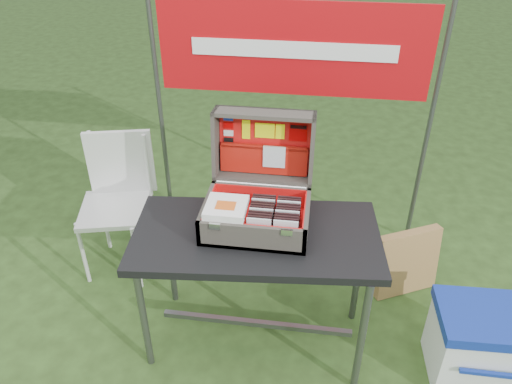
# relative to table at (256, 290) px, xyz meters

# --- Properties ---
(ground) EXTENTS (80.00, 80.00, 0.00)m
(ground) POSITION_rel_table_xyz_m (0.07, -0.06, -0.37)
(ground) COLOR #263A16
(ground) RESTS_ON ground
(table) EXTENTS (1.22, 0.69, 0.73)m
(table) POSITION_rel_table_xyz_m (0.00, 0.00, 0.00)
(table) COLOR black
(table) RESTS_ON ground
(table_top) EXTENTS (1.22, 0.69, 0.04)m
(table_top) POSITION_rel_table_xyz_m (0.00, 0.00, 0.35)
(table_top) COLOR black
(table_top) RESTS_ON ground
(table_leg_fl) EXTENTS (0.04, 0.04, 0.69)m
(table_leg_fl) POSITION_rel_table_xyz_m (-0.53, -0.23, -0.02)
(table_leg_fl) COLOR #59595B
(table_leg_fl) RESTS_ON ground
(table_leg_fr) EXTENTS (0.04, 0.04, 0.69)m
(table_leg_fr) POSITION_rel_table_xyz_m (0.53, -0.23, -0.02)
(table_leg_fr) COLOR #59595B
(table_leg_fr) RESTS_ON ground
(table_leg_bl) EXTENTS (0.04, 0.04, 0.69)m
(table_leg_bl) POSITION_rel_table_xyz_m (-0.53, 0.23, -0.02)
(table_leg_bl) COLOR #59595B
(table_leg_bl) RESTS_ON ground
(table_leg_br) EXTENTS (0.04, 0.04, 0.69)m
(table_leg_br) POSITION_rel_table_xyz_m (0.53, 0.23, -0.02)
(table_leg_br) COLOR #59595B
(table_leg_br) RESTS_ON ground
(table_brace) EXTENTS (1.02, 0.03, 0.03)m
(table_brace) POSITION_rel_table_xyz_m (-0.00, 0.00, -0.25)
(table_brace) COLOR #59595B
(table_brace) RESTS_ON ground
(suitcase) EXTENTS (0.50, 0.52, 0.48)m
(suitcase) POSITION_rel_table_xyz_m (-0.01, 0.10, 0.61)
(suitcase) COLOR #49433A
(suitcase) RESTS_ON table
(suitcase_base_bottom) EXTENTS (0.50, 0.36, 0.02)m
(suitcase_base_bottom) POSITION_rel_table_xyz_m (-0.01, 0.04, 0.38)
(suitcase_base_bottom) COLOR #49433A
(suitcase_base_bottom) RESTS_ON table_top
(suitcase_base_wall_front) EXTENTS (0.50, 0.02, 0.13)m
(suitcase_base_wall_front) POSITION_rel_table_xyz_m (-0.01, -0.12, 0.43)
(suitcase_base_wall_front) COLOR #49433A
(suitcase_base_wall_front) RESTS_ON table_top
(suitcase_base_wall_back) EXTENTS (0.50, 0.02, 0.13)m
(suitcase_base_wall_back) POSITION_rel_table_xyz_m (-0.01, 0.21, 0.43)
(suitcase_base_wall_back) COLOR #49433A
(suitcase_base_wall_back) RESTS_ON table_top
(suitcase_base_wall_left) EXTENTS (0.02, 0.36, 0.13)m
(suitcase_base_wall_left) POSITION_rel_table_xyz_m (-0.25, 0.04, 0.43)
(suitcase_base_wall_left) COLOR #49433A
(suitcase_base_wall_left) RESTS_ON table_top
(suitcase_base_wall_right) EXTENTS (0.02, 0.36, 0.13)m
(suitcase_base_wall_right) POSITION_rel_table_xyz_m (0.23, 0.04, 0.43)
(suitcase_base_wall_right) COLOR #49433A
(suitcase_base_wall_right) RESTS_ON table_top
(suitcase_liner_floor) EXTENTS (0.46, 0.32, 0.01)m
(suitcase_liner_floor) POSITION_rel_table_xyz_m (-0.01, 0.04, 0.39)
(suitcase_liner_floor) COLOR red
(suitcase_liner_floor) RESTS_ON suitcase_base_bottom
(suitcase_latch_left) EXTENTS (0.05, 0.01, 0.03)m
(suitcase_latch_left) POSITION_rel_table_xyz_m (-0.17, -0.13, 0.49)
(suitcase_latch_left) COLOR silver
(suitcase_latch_left) RESTS_ON suitcase_base_wall_front
(suitcase_latch_right) EXTENTS (0.05, 0.01, 0.03)m
(suitcase_latch_right) POSITION_rel_table_xyz_m (0.15, -0.13, 0.49)
(suitcase_latch_right) COLOR silver
(suitcase_latch_right) RESTS_ON suitcase_base_wall_front
(suitcase_hinge) EXTENTS (0.45, 0.02, 0.02)m
(suitcase_hinge) POSITION_rel_table_xyz_m (-0.01, 0.22, 0.50)
(suitcase_hinge) COLOR silver
(suitcase_hinge) RESTS_ON suitcase_base_wall_back
(suitcase_lid_back) EXTENTS (0.50, 0.05, 0.36)m
(suitcase_lid_back) POSITION_rel_table_xyz_m (-0.01, 0.36, 0.67)
(suitcase_lid_back) COLOR #49433A
(suitcase_lid_back) RESTS_ON suitcase_base_wall_back
(suitcase_lid_rim_far) EXTENTS (0.50, 0.13, 0.03)m
(suitcase_lid_rim_far) POSITION_rel_table_xyz_m (-0.01, 0.32, 0.84)
(suitcase_lid_rim_far) COLOR #49433A
(suitcase_lid_rim_far) RESTS_ON suitcase_lid_back
(suitcase_lid_rim_near) EXTENTS (0.50, 0.13, 0.03)m
(suitcase_lid_rim_near) POSITION_rel_table_xyz_m (-0.01, 0.29, 0.50)
(suitcase_lid_rim_near) COLOR #49433A
(suitcase_lid_rim_near) RESTS_ON suitcase_lid_back
(suitcase_lid_rim_left) EXTENTS (0.02, 0.17, 0.37)m
(suitcase_lid_rim_left) POSITION_rel_table_xyz_m (-0.25, 0.30, 0.67)
(suitcase_lid_rim_left) COLOR #49433A
(suitcase_lid_rim_left) RESTS_ON suitcase_lid_back
(suitcase_lid_rim_right) EXTENTS (0.02, 0.17, 0.37)m
(suitcase_lid_rim_right) POSITION_rel_table_xyz_m (0.23, 0.30, 0.67)
(suitcase_lid_rim_right) COLOR #49433A
(suitcase_lid_rim_right) RESTS_ON suitcase_lid_back
(suitcase_lid_liner) EXTENTS (0.45, 0.04, 0.31)m
(suitcase_lid_liner) POSITION_rel_table_xyz_m (-0.01, 0.35, 0.67)
(suitcase_lid_liner) COLOR red
(suitcase_lid_liner) RESTS_ON suitcase_lid_back
(suitcase_liner_wall_front) EXTENTS (0.46, 0.01, 0.11)m
(suitcase_liner_wall_front) POSITION_rel_table_xyz_m (-0.01, -0.11, 0.44)
(suitcase_liner_wall_front) COLOR red
(suitcase_liner_wall_front) RESTS_ON suitcase_base_bottom
(suitcase_liner_wall_back) EXTENTS (0.46, 0.01, 0.11)m
(suitcase_liner_wall_back) POSITION_rel_table_xyz_m (-0.01, 0.20, 0.44)
(suitcase_liner_wall_back) COLOR red
(suitcase_liner_wall_back) RESTS_ON suitcase_base_bottom
(suitcase_liner_wall_left) EXTENTS (0.01, 0.32, 0.11)m
(suitcase_liner_wall_left) POSITION_rel_table_xyz_m (-0.23, 0.04, 0.44)
(suitcase_liner_wall_left) COLOR red
(suitcase_liner_wall_left) RESTS_ON suitcase_base_bottom
(suitcase_liner_wall_right) EXTENTS (0.01, 0.32, 0.11)m
(suitcase_liner_wall_right) POSITION_rel_table_xyz_m (0.22, 0.04, 0.44)
(suitcase_liner_wall_right) COLOR red
(suitcase_liner_wall_right) RESTS_ON suitcase_base_bottom
(suitcase_lid_pocket) EXTENTS (0.44, 0.05, 0.14)m
(suitcase_lid_pocket) POSITION_rel_table_xyz_m (-0.01, 0.32, 0.59)
(suitcase_lid_pocket) COLOR #A5150C
(suitcase_lid_pocket) RESTS_ON suitcase_lid_liner
(suitcase_pocket_edge) EXTENTS (0.43, 0.02, 0.02)m
(suitcase_pocket_edge) POSITION_rel_table_xyz_m (-0.01, 0.32, 0.66)
(suitcase_pocket_edge) COLOR #A5150C
(suitcase_pocket_edge) RESTS_ON suitcase_lid_pocket
(suitcase_pocket_cd) EXTENTS (0.11, 0.02, 0.11)m
(suitcase_pocket_cd) POSITION_rel_table_xyz_m (0.05, 0.31, 0.61)
(suitcase_pocket_cd) COLOR silver
(suitcase_pocket_cd) RESTS_ON suitcase_lid_pocket
(lid_sticker_cc_a) EXTENTS (0.05, 0.01, 0.03)m
(lid_sticker_cc_a) POSITION_rel_table_xyz_m (-0.19, 0.35, 0.79)
(lid_sticker_cc_a) COLOR #1933B2
(lid_sticker_cc_a) RESTS_ON suitcase_lid_liner
(lid_sticker_cc_b) EXTENTS (0.05, 0.01, 0.03)m
(lid_sticker_cc_b) POSITION_rel_table_xyz_m (-0.19, 0.35, 0.75)
(lid_sticker_cc_b) COLOR #BE0001
(lid_sticker_cc_b) RESTS_ON suitcase_lid_liner
(lid_sticker_cc_c) EXTENTS (0.05, 0.01, 0.03)m
(lid_sticker_cc_c) POSITION_rel_table_xyz_m (-0.19, 0.35, 0.71)
(lid_sticker_cc_c) COLOR white
(lid_sticker_cc_c) RESTS_ON suitcase_lid_liner
(lid_sticker_cc_d) EXTENTS (0.05, 0.01, 0.03)m
(lid_sticker_cc_d) POSITION_rel_table_xyz_m (-0.19, 0.34, 0.67)
(lid_sticker_cc_d) COLOR black
(lid_sticker_cc_d) RESTS_ON suitcase_lid_liner
(lid_card_neon_tall) EXTENTS (0.04, 0.01, 0.10)m
(lid_card_neon_tall) POSITION_rel_table_xyz_m (-0.10, 0.35, 0.73)
(lid_card_neon_tall) COLOR #E5ED09
(lid_card_neon_tall) RESTS_ON suitcase_lid_liner
(lid_card_neon_main) EXTENTS (0.10, 0.01, 0.08)m
(lid_card_neon_main) POSITION_rel_table_xyz_m (-0.01, 0.35, 0.73)
(lid_card_neon_main) COLOR #E5ED09
(lid_card_neon_main) RESTS_ON suitcase_lid_liner
(lid_card_neon_small) EXTENTS (0.04, 0.01, 0.08)m
(lid_card_neon_small) POSITION_rel_table_xyz_m (0.07, 0.35, 0.73)
(lid_card_neon_small) COLOR #E5ED09
(lid_card_neon_small) RESTS_ON suitcase_lid_liner
(lid_sticker_band) EXTENTS (0.09, 0.01, 0.09)m
(lid_sticker_band) POSITION_rel_table_xyz_m (0.16, 0.35, 0.73)
(lid_sticker_band) COLOR #BE0001
(lid_sticker_band) RESTS_ON suitcase_lid_liner
(lid_sticker_band_bar) EXTENTS (0.08, 0.00, 0.02)m
(lid_sticker_band_bar) POSITION_rel_table_xyz_m (0.16, 0.35, 0.76)
(lid_sticker_band_bar) COLOR black
(lid_sticker_band_bar) RESTS_ON suitcase_lid_liner
(cd_left_0) EXTENTS (0.11, 0.01, 0.13)m
(cd_left_0) POSITION_rel_table_xyz_m (0.02, -0.09, 0.46)
(cd_left_0) COLOR silver
(cd_left_0) RESTS_ON suitcase_liner_floor
(cd_left_1) EXTENTS (0.11, 0.01, 0.13)m
(cd_left_1) POSITION_rel_table_xyz_m (0.02, -0.07, 0.46)
(cd_left_1) COLOR black
(cd_left_1) RESTS_ON suitcase_liner_floor
(cd_left_2) EXTENTS (0.11, 0.01, 0.13)m
(cd_left_2) POSITION_rel_table_xyz_m (0.02, -0.05, 0.46)
(cd_left_2) COLOR black
(cd_left_2) RESTS_ON suitcase_liner_floor
(cd_left_3) EXTENTS (0.11, 0.01, 0.13)m
(cd_left_3) POSITION_rel_table_xyz_m (0.02, -0.03, 0.46)
(cd_left_3) COLOR black
(cd_left_3) RESTS_ON suitcase_liner_floor
(cd_left_4) EXTENTS (0.11, 0.01, 0.13)m
(cd_left_4) POSITION_rel_table_xyz_m (0.02, -0.01, 0.46)
(cd_left_4) COLOR silver
(cd_left_4) RESTS_ON suitcase_liner_floor
(cd_left_5) EXTENTS (0.11, 0.01, 0.13)m
(cd_left_5) POSITION_rel_table_xyz_m (0.02, 0.01, 0.46)
(cd_left_5) COLOR black
(cd_left_5) RESTS_ON suitcase_liner_floor
(cd_left_6) EXTENTS (0.11, 0.01, 0.13)m
(cd_left_6) POSITION_rel_table_xyz_m (0.02, 0.03, 0.46)
(cd_left_6) COLOR black
(cd_left_6) RESTS_ON suitcase_liner_floor
(cd_left_7) EXTENTS (0.11, 0.01, 0.13)m
(cd_left_7) POSITION_rel_table_xyz_m (0.02, 0.05, 0.46)
(cd_left_7) COLOR black
(cd_left_7) RESTS_ON suitcase_liner_floor
(cd_left_8) EXTENTS (0.11, 0.01, 0.13)m
(cd_left_8) POSITION_rel_table_xyz_m (0.02, 0.07, 0.46)
(cd_left_8) COLOR silver
(cd_left_8) RESTS_ON suitcase_liner_floor
(cd_left_9) EXTENTS (0.11, 0.01, 0.13)m
(cd_left_9) POSITION_rel_table_xyz_m (0.02, 0.09, 0.46)
(cd_left_9) COLOR black
(cd_left_9) RESTS_ON suitcase_liner_floor
(cd_left_10) EXTENTS (0.11, 0.01, 0.13)m
(cd_left_10) POSITION_rel_table_xyz_m (0.02, 0.11, 0.46)
(cd_left_10) COLOR black
(cd_left_10) RESTS_ON suitcase_liner_floor
(cd_right_0) EXTENTS (0.11, 0.01, 0.13)m
(cd_right_0) POSITION_rel_table_xyz_m (0.14, -0.09, 0.46)
(cd_right_0) COLOR silver
(cd_right_0) RESTS_ON suitcase_liner_floor
(cd_right_1) EXTENTS (0.11, 0.01, 0.13)m
(cd_right_1) POSITION_rel_table_xyz_m (0.14, -0.07, 0.46)
(cd_right_1) COLOR black
(cd_right_1) RESTS_ON suitcase_liner_floor
(cd_right_2) EXTENTS (0.11, 0.01, 0.13)m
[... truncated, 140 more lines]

